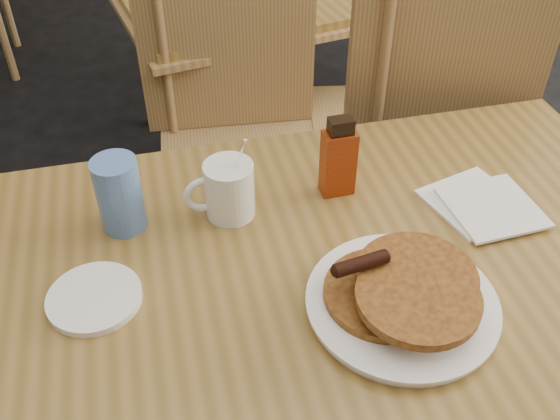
# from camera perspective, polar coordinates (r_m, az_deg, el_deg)

# --- Properties ---
(main_table) EXTENTS (1.28, 0.90, 0.75)m
(main_table) POSITION_cam_1_polar(r_m,az_deg,el_deg) (1.06, 6.18, -6.70)
(main_table) COLOR olive
(main_table) RESTS_ON floor
(chair_main_far) EXTENTS (0.52, 0.52, 1.02)m
(chair_main_far) POSITION_cam_1_polar(r_m,az_deg,el_deg) (1.66, -3.77, 8.97)
(chair_main_far) COLOR #A2804C
(chair_main_far) RESTS_ON floor
(chair_neighbor_near) EXTENTS (0.56, 0.56, 1.02)m
(chair_neighbor_near) POSITION_cam_1_polar(r_m,az_deg,el_deg) (1.68, 12.33, 8.56)
(chair_neighbor_near) COLOR #A2804C
(chair_neighbor_near) RESTS_ON floor
(pancake_plate) EXTENTS (0.29, 0.29, 0.09)m
(pancake_plate) POSITION_cam_1_polar(r_m,az_deg,el_deg) (0.96, 11.18, -7.79)
(pancake_plate) COLOR white
(pancake_plate) RESTS_ON main_table
(coffee_mug) EXTENTS (0.13, 0.09, 0.16)m
(coffee_mug) POSITION_cam_1_polar(r_m,az_deg,el_deg) (1.09, -4.80, 1.91)
(coffee_mug) COLOR white
(coffee_mug) RESTS_ON main_table
(syrup_bottle) EXTENTS (0.06, 0.04, 0.16)m
(syrup_bottle) POSITION_cam_1_polar(r_m,az_deg,el_deg) (1.13, 5.36, 4.66)
(syrup_bottle) COLOR #710609
(syrup_bottle) RESTS_ON main_table
(napkin_stack) EXTENTS (0.19, 0.20, 0.01)m
(napkin_stack) POSITION_cam_1_polar(r_m,az_deg,el_deg) (1.18, 18.07, 0.46)
(napkin_stack) COLOR white
(napkin_stack) RESTS_ON main_table
(blue_tumbler) EXTENTS (0.08, 0.08, 0.14)m
(blue_tumbler) POSITION_cam_1_polar(r_m,az_deg,el_deg) (1.08, -14.46, 1.38)
(blue_tumbler) COLOR #537CC2
(blue_tumbler) RESTS_ON main_table
(side_saucer) EXTENTS (0.16, 0.16, 0.01)m
(side_saucer) POSITION_cam_1_polar(r_m,az_deg,el_deg) (1.01, -16.61, -7.70)
(side_saucer) COLOR white
(side_saucer) RESTS_ON main_table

